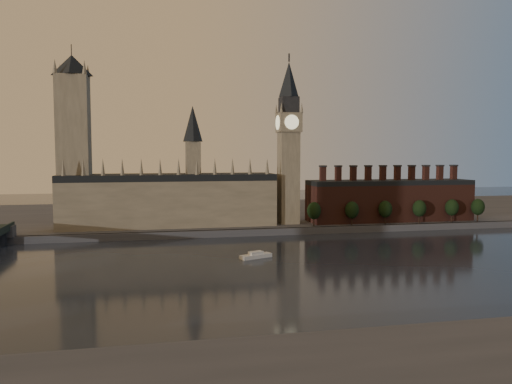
% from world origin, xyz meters
% --- Properties ---
extents(ground, '(900.00, 900.00, 0.00)m').
position_xyz_m(ground, '(0.00, 0.00, 0.00)').
color(ground, black).
rests_on(ground, ground).
extents(north_bank, '(900.00, 182.00, 4.00)m').
position_xyz_m(north_bank, '(0.00, 178.04, 2.00)').
color(north_bank, '#4D4D52').
rests_on(north_bank, ground).
extents(palace_of_westminster, '(130.00, 30.30, 74.00)m').
position_xyz_m(palace_of_westminster, '(-64.41, 114.91, 21.63)').
color(palace_of_westminster, gray).
rests_on(palace_of_westminster, north_bank).
extents(victoria_tower, '(24.00, 24.00, 108.00)m').
position_xyz_m(victoria_tower, '(-120.00, 115.00, 59.09)').
color(victoria_tower, gray).
rests_on(victoria_tower, north_bank).
extents(big_ben, '(15.00, 15.00, 107.00)m').
position_xyz_m(big_ben, '(10.00, 110.00, 56.83)').
color(big_ben, gray).
rests_on(big_ben, north_bank).
extents(chimney_block, '(110.00, 25.00, 37.00)m').
position_xyz_m(chimney_block, '(80.00, 110.00, 17.82)').
color(chimney_block, '#50271E').
rests_on(chimney_block, north_bank).
extents(embankment_tree_0, '(8.60, 8.60, 14.88)m').
position_xyz_m(embankment_tree_0, '(22.24, 94.98, 13.47)').
color(embankment_tree_0, black).
rests_on(embankment_tree_0, north_bank).
extents(embankment_tree_1, '(8.60, 8.60, 14.88)m').
position_xyz_m(embankment_tree_1, '(46.78, 94.16, 13.47)').
color(embankment_tree_1, black).
rests_on(embankment_tree_1, north_bank).
extents(embankment_tree_2, '(8.60, 8.60, 14.88)m').
position_xyz_m(embankment_tree_2, '(69.30, 94.25, 13.47)').
color(embankment_tree_2, black).
rests_on(embankment_tree_2, north_bank).
extents(embankment_tree_3, '(8.60, 8.60, 14.88)m').
position_xyz_m(embankment_tree_3, '(92.78, 93.95, 13.47)').
color(embankment_tree_3, black).
rests_on(embankment_tree_3, north_bank).
extents(embankment_tree_4, '(8.60, 8.60, 14.88)m').
position_xyz_m(embankment_tree_4, '(116.36, 94.47, 13.47)').
color(embankment_tree_4, black).
rests_on(embankment_tree_4, north_bank).
extents(embankment_tree_5, '(8.60, 8.60, 14.88)m').
position_xyz_m(embankment_tree_5, '(134.83, 93.67, 13.47)').
color(embankment_tree_5, black).
rests_on(embankment_tree_5, north_bank).
extents(river_boat, '(16.15, 10.10, 3.12)m').
position_xyz_m(river_boat, '(-28.22, 27.82, 1.20)').
color(river_boat, silver).
rests_on(river_boat, ground).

